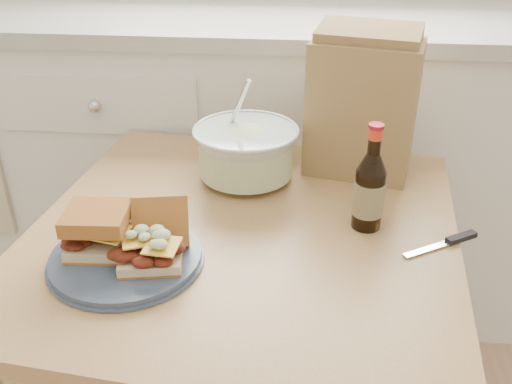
# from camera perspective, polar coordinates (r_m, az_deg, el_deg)

# --- Properties ---
(cabinet_run) EXTENTS (2.50, 0.64, 0.94)m
(cabinet_run) POSITION_cam_1_polar(r_m,az_deg,el_deg) (1.88, 3.02, 3.50)
(cabinet_run) COLOR white
(cabinet_run) RESTS_ON ground
(dining_table) EXTENTS (0.90, 0.90, 0.68)m
(dining_table) POSITION_cam_1_polar(r_m,az_deg,el_deg) (1.17, -1.24, -7.76)
(dining_table) COLOR tan
(dining_table) RESTS_ON ground
(plate) EXTENTS (0.27, 0.27, 0.02)m
(plate) POSITION_cam_1_polar(r_m,az_deg,el_deg) (1.05, -12.85, -6.44)
(plate) COLOR #3D4B62
(plate) RESTS_ON dining_table
(sandwich_left) EXTENTS (0.11, 0.11, 0.08)m
(sandwich_left) POSITION_cam_1_polar(r_m,az_deg,el_deg) (1.04, -15.48, -3.66)
(sandwich_left) COLOR beige
(sandwich_left) RESTS_ON plate
(sandwich_right) EXTENTS (0.12, 0.16, 0.09)m
(sandwich_right) POSITION_cam_1_polar(r_m,az_deg,el_deg) (1.01, -10.20, -4.78)
(sandwich_right) COLOR beige
(sandwich_right) RESTS_ON plate
(coleslaw_bowl) EXTENTS (0.23, 0.23, 0.23)m
(coleslaw_bowl) POSITION_cam_1_polar(r_m,az_deg,el_deg) (1.27, -1.01, 3.79)
(coleslaw_bowl) COLOR silver
(coleslaw_bowl) RESTS_ON dining_table
(beer_bottle) EXTENTS (0.06, 0.06, 0.22)m
(beer_bottle) POSITION_cam_1_polar(r_m,az_deg,el_deg) (1.10, 11.27, 0.21)
(beer_bottle) COLOR black
(beer_bottle) RESTS_ON dining_table
(knife) EXTENTS (0.15, 0.10, 0.01)m
(knife) POSITION_cam_1_polar(r_m,az_deg,el_deg) (1.13, 19.07, -4.60)
(knife) COLOR silver
(knife) RESTS_ON dining_table
(paper_bag) EXTENTS (0.26, 0.20, 0.30)m
(paper_bag) POSITION_cam_1_polar(r_m,az_deg,el_deg) (1.30, 10.58, 8.26)
(paper_bag) COLOR #A4824F
(paper_bag) RESTS_ON dining_table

